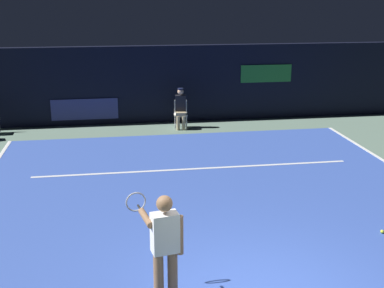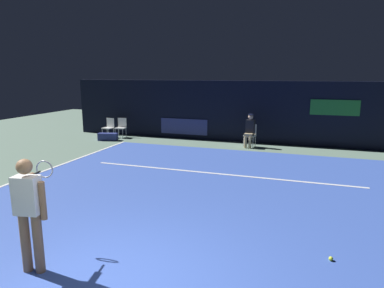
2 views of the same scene
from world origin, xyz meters
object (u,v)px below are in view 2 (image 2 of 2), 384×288
(tennis_player, at_px, (30,208))
(line_judge_on_chair, at_px, (250,130))
(courtside_chair_near, at_px, (121,126))
(courtside_chair_far, at_px, (109,127))
(equipment_bag, at_px, (108,137))
(tennis_ball, at_px, (331,259))

(tennis_player, height_order, line_judge_on_chair, tennis_player)
(line_judge_on_chair, height_order, courtside_chair_near, line_judge_on_chair)
(courtside_chair_far, relative_size, equipment_bag, 1.05)
(tennis_player, xyz_separation_m, tennis_ball, (4.20, 1.70, -0.94))
(line_judge_on_chair, relative_size, courtside_chair_far, 1.50)
(courtside_chair_near, height_order, tennis_ball, courtside_chair_near)
(courtside_chair_far, distance_m, tennis_ball, 12.31)
(courtside_chair_near, xyz_separation_m, courtside_chair_far, (-0.53, -0.19, 0.00))
(tennis_player, relative_size, equipment_bag, 2.06)
(courtside_chair_near, bearing_deg, equipment_bag, -101.82)
(tennis_ball, height_order, equipment_bag, equipment_bag)
(courtside_chair_near, height_order, courtside_chair_far, same)
(courtside_chair_near, relative_size, tennis_ball, 12.94)
(line_judge_on_chair, xyz_separation_m, courtside_chair_far, (-6.50, 0.06, -0.18))
(line_judge_on_chair, xyz_separation_m, tennis_ball, (2.65, -8.16, -0.64))
(tennis_player, xyz_separation_m, equipment_bag, (-4.59, 9.26, -0.83))
(equipment_bag, bearing_deg, courtside_chair_far, 103.43)
(line_judge_on_chair, relative_size, equipment_bag, 1.57)
(courtside_chair_near, bearing_deg, tennis_ball, -44.34)
(equipment_bag, bearing_deg, line_judge_on_chair, -9.16)
(courtside_chair_far, height_order, equipment_bag, courtside_chair_far)
(line_judge_on_chair, bearing_deg, tennis_player, -98.93)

